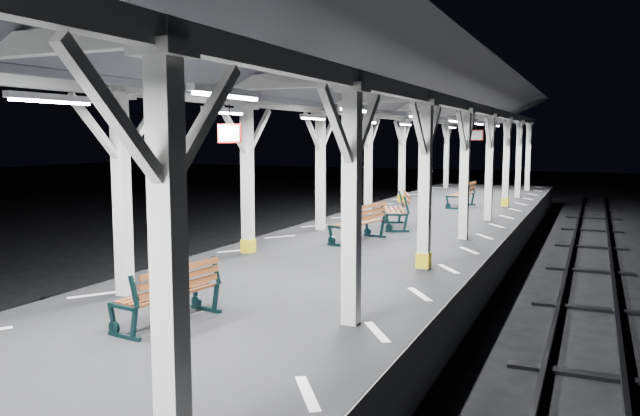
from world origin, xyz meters
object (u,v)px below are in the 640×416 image
Objects in this scene: bench_far at (399,209)px; bench_extra at (464,194)px; bench_mid at (361,222)px; bench_near at (172,292)px.

bench_far is 6.13m from bench_extra.
bench_mid is 2.77m from bench_far.
bench_near is 10.31m from bench_far.
bench_far is at bearing -90.53° from bench_extra.
bench_far reaches higher than bench_mid.
bench_extra is at bearing 95.48° from bench_near.
bench_near is at bearing -79.57° from bench_mid.
bench_extra is at bearing 62.37° from bench_far.
bench_mid is 0.95× the size of bench_far.
bench_mid reaches higher than bench_near.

